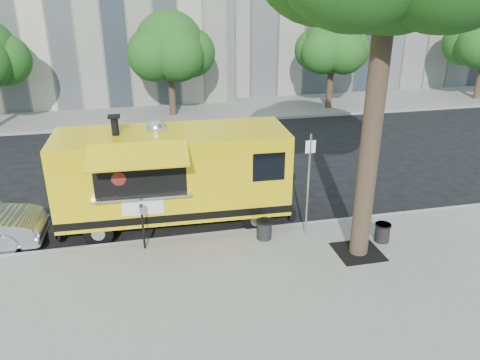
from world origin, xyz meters
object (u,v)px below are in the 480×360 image
object	(u,v)px
far_tree_c	(333,44)
food_truck	(173,175)
trash_bin_right	(382,232)
parking_meter	(142,221)
trash_bin_left	(264,229)
far_tree_b	(169,46)
sign_post	(309,180)

from	to	relation	value
far_tree_c	food_truck	distance (m)	15.94
far_tree_c	trash_bin_right	bearing A→B (deg)	-106.92
far_tree_c	trash_bin_right	distance (m)	15.81
parking_meter	trash_bin_left	distance (m)	3.37
far_tree_b	far_tree_c	world-z (taller)	far_tree_b
far_tree_b	parking_meter	bearing A→B (deg)	-98.10
far_tree_b	parking_meter	distance (m)	14.48
parking_meter	trash_bin_left	xyz separation A→B (m)	(3.33, -0.17, -0.53)
far_tree_b	sign_post	distance (m)	14.61
food_truck	trash_bin_left	world-z (taller)	food_truck
parking_meter	food_truck	size ratio (longest dim) A/B	0.19
food_truck	trash_bin_left	distance (m)	3.14
sign_post	food_truck	size ratio (longest dim) A/B	0.43
sign_post	far_tree_b	bearing A→B (deg)	100.15
parking_meter	trash_bin_left	world-z (taller)	parking_meter
far_tree_c	trash_bin_right	size ratio (longest dim) A/B	9.80
far_tree_c	parking_meter	bearing A→B (deg)	-128.66
far_tree_b	sign_post	world-z (taller)	far_tree_b
far_tree_b	trash_bin_left	world-z (taller)	far_tree_b
sign_post	trash_bin_right	world-z (taller)	sign_post
sign_post	parking_meter	size ratio (longest dim) A/B	2.25
far_tree_c	trash_bin_right	world-z (taller)	far_tree_c
parking_meter	trash_bin_right	bearing A→B (deg)	-9.11
far_tree_b	trash_bin_left	distance (m)	14.68
food_truck	sign_post	bearing A→B (deg)	-23.99
trash_bin_left	far_tree_c	bearing A→B (deg)	61.14
far_tree_b	trash_bin_right	world-z (taller)	far_tree_b
far_tree_c	trash_bin_left	size ratio (longest dim) A/B	9.36
parking_meter	trash_bin_right	distance (m)	6.61
trash_bin_right	food_truck	bearing A→B (deg)	154.96
food_truck	trash_bin_left	xyz separation A→B (m)	(2.36, -1.72, -1.17)
sign_post	trash_bin_right	xyz separation A→B (m)	(1.95, -0.84, -1.41)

